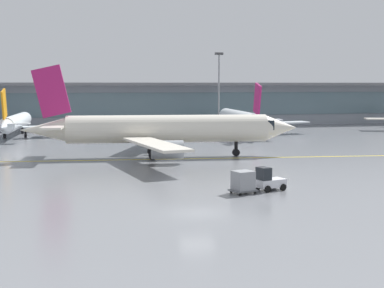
{
  "coord_description": "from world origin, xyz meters",
  "views": [
    {
      "loc": [
        -9.26,
        -38.2,
        9.33
      ],
      "look_at": [
        3.89,
        18.35,
        3.0
      ],
      "focal_mm": 51.66,
      "sensor_mm": 36.0,
      "label": 1
    }
  ],
  "objects_px": {
    "taxiing_regional_jet": "(164,130)",
    "apron_light_mast_2": "(219,87)",
    "cargo_dolly_lead": "(243,181)",
    "gate_airplane_2": "(239,119)",
    "gate_airplane_1": "(16,122)",
    "baggage_tug": "(268,180)"
  },
  "relations": [
    {
      "from": "gate_airplane_1",
      "to": "gate_airplane_2",
      "type": "height_order",
      "value": "gate_airplane_2"
    },
    {
      "from": "gate_airplane_1",
      "to": "cargo_dolly_lead",
      "type": "bearing_deg",
      "value": -153.13
    },
    {
      "from": "gate_airplane_2",
      "to": "gate_airplane_1",
      "type": "bearing_deg",
      "value": 87.62
    },
    {
      "from": "baggage_tug",
      "to": "cargo_dolly_lead",
      "type": "height_order",
      "value": "baggage_tug"
    },
    {
      "from": "gate_airplane_1",
      "to": "taxiing_regional_jet",
      "type": "distance_m",
      "value": 38.21
    },
    {
      "from": "gate_airplane_2",
      "to": "apron_light_mast_2",
      "type": "distance_m",
      "value": 15.33
    },
    {
      "from": "gate_airplane_1",
      "to": "baggage_tug",
      "type": "height_order",
      "value": "gate_airplane_1"
    },
    {
      "from": "gate_airplane_2",
      "to": "taxiing_regional_jet",
      "type": "distance_m",
      "value": 34.24
    },
    {
      "from": "apron_light_mast_2",
      "to": "cargo_dolly_lead",
      "type": "bearing_deg",
      "value": -104.13
    },
    {
      "from": "cargo_dolly_lead",
      "to": "apron_light_mast_2",
      "type": "height_order",
      "value": "apron_light_mast_2"
    },
    {
      "from": "gate_airplane_1",
      "to": "baggage_tug",
      "type": "xyz_separation_m",
      "value": [
        25.62,
        -56.15,
        -1.7
      ]
    },
    {
      "from": "taxiing_regional_jet",
      "to": "baggage_tug",
      "type": "distance_m",
      "value": 24.67
    },
    {
      "from": "gate_airplane_1",
      "to": "baggage_tug",
      "type": "distance_m",
      "value": 61.74
    },
    {
      "from": "taxiing_regional_jet",
      "to": "baggage_tug",
      "type": "relative_size",
      "value": 12.27
    },
    {
      "from": "taxiing_regional_jet",
      "to": "gate_airplane_1",
      "type": "bearing_deg",
      "value": 129.01
    },
    {
      "from": "taxiing_regional_jet",
      "to": "apron_light_mast_2",
      "type": "bearing_deg",
      "value": 71.85
    },
    {
      "from": "gate_airplane_2",
      "to": "taxiing_regional_jet",
      "type": "height_order",
      "value": "taxiing_regional_jet"
    },
    {
      "from": "gate_airplane_2",
      "to": "taxiing_regional_jet",
      "type": "xyz_separation_m",
      "value": [
        -19.25,
        -28.31,
        0.65
      ]
    },
    {
      "from": "taxiing_regional_jet",
      "to": "baggage_tug",
      "type": "xyz_separation_m",
      "value": [
        4.96,
        -24.02,
        -2.63
      ]
    },
    {
      "from": "taxiing_regional_jet",
      "to": "apron_light_mast_2",
      "type": "xyz_separation_m",
      "value": [
        19.31,
        42.52,
        5.09
      ]
    },
    {
      "from": "gate_airplane_2",
      "to": "cargo_dolly_lead",
      "type": "distance_m",
      "value": 55.73
    },
    {
      "from": "baggage_tug",
      "to": "cargo_dolly_lead",
      "type": "relative_size",
      "value": 1.17
    }
  ]
}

